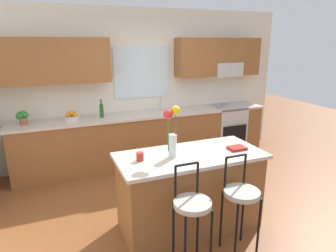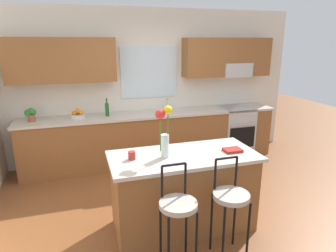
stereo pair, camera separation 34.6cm
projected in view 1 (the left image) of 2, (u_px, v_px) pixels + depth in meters
ground_plane at (190, 208)px, 3.96m from camera, size 14.00×14.00×0.00m
back_wall_assembly at (144, 78)px, 5.32m from camera, size 5.60×0.50×2.70m
counter_run at (149, 138)px, 5.34m from camera, size 4.56×0.64×0.92m
sink_faucet at (161, 103)px, 5.41m from camera, size 0.02×0.13×0.23m
oven_range at (226, 129)px, 5.91m from camera, size 0.60×0.64×0.92m
kitchen_island at (190, 191)px, 3.46m from camera, size 1.67×0.77×0.92m
bar_stool_near at (192, 208)px, 2.78m from camera, size 0.36×0.36×1.04m
bar_stool_middle at (241, 197)px, 2.98m from camera, size 0.36×0.36×1.04m
flower_vase at (172, 130)px, 3.15m from camera, size 0.18×0.11×0.58m
mug_ceramic at (140, 156)px, 3.14m from camera, size 0.08×0.08×0.09m
cookbook at (237, 148)px, 3.47m from camera, size 0.20×0.15×0.03m
fruit_bowl_oranges at (72, 117)px, 4.74m from camera, size 0.24×0.24×0.16m
bottle_olive_oil at (102, 110)px, 4.89m from camera, size 0.06×0.06×0.30m
potted_plant_small at (22, 117)px, 4.46m from camera, size 0.18×0.12×0.22m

